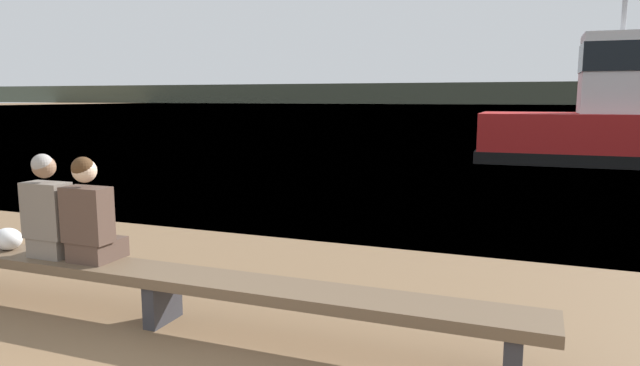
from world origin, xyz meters
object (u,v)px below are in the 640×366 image
(bench_main, at_px, (162,280))
(tugboat_red, at_px, (615,123))
(shopping_bag, at_px, (8,239))
(person_left, at_px, (50,214))
(person_right, at_px, (90,217))

(bench_main, distance_m, tugboat_red, 15.48)
(shopping_bag, bearing_deg, tugboat_red, 65.04)
(person_left, relative_size, tugboat_red, 0.13)
(bench_main, height_order, shopping_bag, shopping_bag)
(person_left, height_order, person_right, person_left)
(shopping_bag, height_order, tugboat_red, tugboat_red)
(bench_main, height_order, tugboat_red, tugboat_red)
(person_right, relative_size, shopping_bag, 3.29)
(person_right, xyz_separation_m, tugboat_red, (5.75, 14.62, 0.31))
(tugboat_red, bearing_deg, bench_main, 160.31)
(bench_main, bearing_deg, tugboat_red, 71.15)
(bench_main, bearing_deg, person_left, 179.49)
(person_left, height_order, shopping_bag, person_left)
(person_right, bearing_deg, tugboat_red, 68.54)
(person_left, height_order, tugboat_red, tugboat_red)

